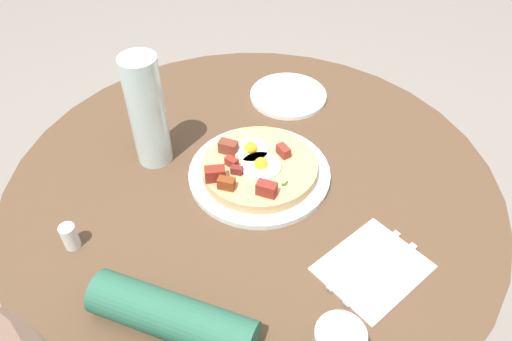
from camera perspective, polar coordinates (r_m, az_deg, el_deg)
name	(u,v)px	position (r m, az deg, el deg)	size (l,w,h in m)	color
dining_table	(253,232)	(1.10, -0.36, -7.19)	(0.98, 0.98, 0.70)	brown
pizza_plate	(259,173)	(0.98, 0.40, -0.32)	(0.29, 0.29, 0.01)	silver
breakfast_pizza	(258,166)	(0.96, 0.21, 0.48)	(0.23, 0.23, 0.05)	tan
bread_plate	(288,95)	(1.19, 3.81, 8.81)	(0.18, 0.18, 0.01)	white
napkin	(373,268)	(0.86, 13.57, -11.07)	(0.17, 0.14, 0.00)	white
fork	(365,260)	(0.86, 12.70, -10.19)	(0.18, 0.01, 0.01)	silver
knife	(382,273)	(0.85, 14.56, -11.61)	(0.18, 0.01, 0.01)	silver
water_bottle	(147,112)	(0.97, -12.69, 6.74)	(0.07, 0.07, 0.24)	silver
salt_shaker	(70,237)	(0.91, -21.05, -7.26)	(0.03, 0.03, 0.05)	white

